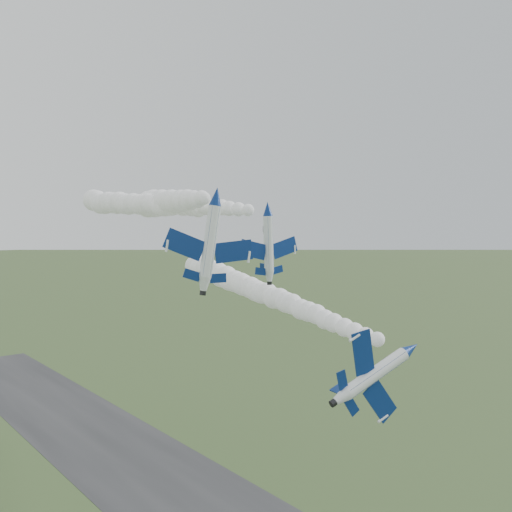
{
  "coord_description": "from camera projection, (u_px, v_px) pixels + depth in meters",
  "views": [
    {
      "loc": [
        -47.02,
        -40.5,
        44.11
      ],
      "look_at": [
        -0.0,
        17.89,
        39.98
      ],
      "focal_mm": 40.0,
      "sensor_mm": 36.0,
      "label": 1
    }
  ],
  "objects": [
    {
      "name": "jet_pair_left",
      "position": [
        216.0,
        196.0,
        72.85
      ],
      "size": [
        11.66,
        13.6,
        3.68
      ],
      "rotation": [
        0.0,
        0.15,
        -0.35
      ],
      "color": "white"
    },
    {
      "name": "smoke_trail_jet_pair_left",
      "position": [
        169.0,
        202.0,
        103.37
      ],
      "size": [
        25.03,
        56.6,
        5.7
      ],
      "primitive_type": null,
      "rotation": [
        0.0,
        0.0,
        -0.35
      ],
      "color": "white"
    },
    {
      "name": "smoke_trail_jet_lead",
      "position": [
        258.0,
        291.0,
        97.05
      ],
      "size": [
        17.78,
        71.04,
        4.86
      ],
      "primitive_type": null,
      "rotation": [
        0.0,
        0.0,
        -0.18
      ],
      "color": "white"
    },
    {
      "name": "jet_lead",
      "position": [
        412.0,
        349.0,
        62.04
      ],
      "size": [
        5.31,
        12.65,
        9.63
      ],
      "rotation": [
        0.0,
        1.16,
        -0.18
      ],
      "color": "white"
    },
    {
      "name": "jet_pair_right",
      "position": [
        268.0,
        209.0,
        78.2
      ],
      "size": [
        9.64,
        11.53,
        2.85
      ],
      "rotation": [
        0.0,
        -0.03,
        -0.07
      ],
      "color": "white"
    },
    {
      "name": "smoke_trail_jet_pair_right",
      "position": [
        151.0,
        205.0,
        109.45
      ],
      "size": [
        10.27,
        71.46,
        5.12
      ],
      "primitive_type": null,
      "rotation": [
        0.0,
        0.0,
        -0.07
      ],
      "color": "white"
    }
  ]
}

